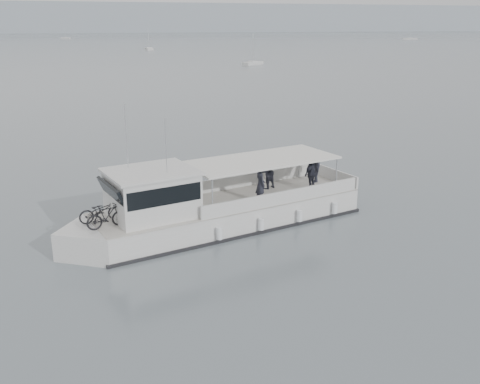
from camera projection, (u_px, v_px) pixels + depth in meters
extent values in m
plane|color=slate|center=(244.00, 216.00, 26.89)|extent=(1400.00, 1400.00, 0.00)
cube|color=#939EA8|center=(77.00, 18.00, 533.38)|extent=(1400.00, 90.00, 28.00)
cube|color=silver|center=(230.00, 215.00, 25.59)|extent=(13.46, 6.49, 1.41)
cube|color=silver|center=(96.00, 242.00, 22.42)|extent=(3.42, 3.42, 1.41)
cube|color=beige|center=(230.00, 201.00, 25.38)|extent=(13.46, 6.49, 0.07)
cube|color=black|center=(230.00, 223.00, 25.72)|extent=(13.70, 6.67, 0.20)
cube|color=silver|center=(247.00, 180.00, 27.60)|extent=(8.44, 2.19, 0.65)
cube|color=silver|center=(284.00, 197.00, 24.87)|extent=(8.44, 2.19, 0.65)
cube|color=silver|center=(335.00, 176.00, 28.43)|extent=(0.94, 3.39, 0.65)
cube|color=silver|center=(152.00, 194.00, 23.18)|extent=(4.07, 3.67, 1.95)
cube|color=black|center=(114.00, 197.00, 22.31)|extent=(1.24, 2.78, 1.25)
cube|color=black|center=(151.00, 187.00, 23.08)|extent=(3.87, 3.66, 0.76)
cube|color=silver|center=(151.00, 172.00, 22.87)|extent=(4.33, 3.94, 0.11)
cube|color=white|center=(261.00, 160.00, 25.69)|extent=(7.94, 4.93, 0.09)
cylinder|color=silver|center=(212.00, 198.00, 23.02)|extent=(0.08, 0.08, 1.79)
cylinder|color=silver|center=(183.00, 181.00, 25.51)|extent=(0.08, 0.08, 1.79)
cylinder|color=silver|center=(336.00, 175.00, 26.41)|extent=(0.08, 0.08, 1.79)
cylinder|color=silver|center=(299.00, 162.00, 28.89)|extent=(0.08, 0.08, 1.79)
cylinder|color=silver|center=(126.00, 137.00, 22.92)|extent=(0.04, 0.04, 2.82)
cylinder|color=silver|center=(166.00, 147.00, 22.10)|extent=(0.04, 0.04, 2.38)
cylinder|color=white|center=(219.00, 233.00, 23.22)|extent=(0.32, 0.32, 0.54)
cylinder|color=white|center=(261.00, 224.00, 24.28)|extent=(0.32, 0.32, 0.54)
cylinder|color=white|center=(299.00, 216.00, 25.34)|extent=(0.32, 0.32, 0.54)
cylinder|color=white|center=(335.00, 208.00, 26.40)|extent=(0.32, 0.32, 0.54)
imported|color=black|center=(101.00, 211.00, 22.62)|extent=(1.96, 1.08, 0.98)
imported|color=black|center=(107.00, 216.00, 21.91)|extent=(1.78, 0.88, 1.03)
imported|color=#292A36|center=(260.00, 184.00, 24.83)|extent=(0.48, 0.69, 1.82)
imported|color=#292A36|center=(267.00, 172.00, 27.00)|extent=(1.08, 0.98, 1.82)
imported|color=#292A36|center=(312.00, 173.00, 26.69)|extent=(1.14, 0.93, 1.82)
imported|color=#292A36|center=(315.00, 166.00, 28.11)|extent=(0.84, 1.26, 1.82)
cube|color=silver|center=(410.00, 39.00, 313.20)|extent=(8.60, 5.59, 0.75)
cube|color=silver|center=(410.00, 38.00, 313.10)|extent=(3.54, 3.23, 0.45)
cylinder|color=silver|center=(411.00, 30.00, 311.74)|extent=(0.08, 0.08, 9.04)
cube|color=silver|center=(66.00, 38.00, 326.77)|extent=(5.81, 4.63, 0.75)
cube|color=silver|center=(66.00, 38.00, 326.67)|extent=(2.55, 2.43, 0.45)
cylinder|color=silver|center=(65.00, 32.00, 325.72)|extent=(0.08, 0.08, 6.30)
cube|color=silver|center=(253.00, 63.00, 123.63)|extent=(5.87, 4.83, 0.75)
cube|color=silver|center=(253.00, 62.00, 123.54)|extent=(2.61, 2.50, 0.45)
cylinder|color=silver|center=(253.00, 48.00, 122.57)|extent=(0.08, 0.08, 6.42)
cube|color=silver|center=(149.00, 49.00, 191.81)|extent=(2.31, 6.42, 0.75)
cube|color=silver|center=(149.00, 48.00, 191.71)|extent=(1.87, 2.30, 0.45)
cylinder|color=silver|center=(149.00, 38.00, 190.66)|extent=(0.08, 0.08, 6.97)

